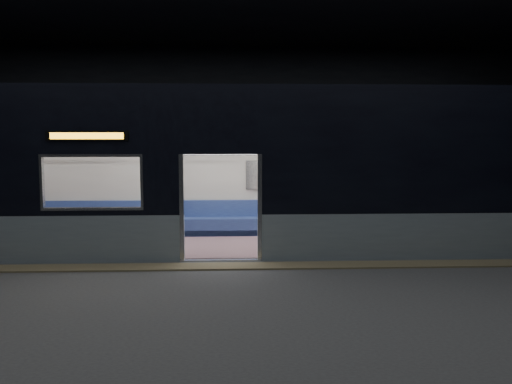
{
  "coord_description": "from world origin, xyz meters",
  "views": [
    {
      "loc": [
        0.2,
        -9.16,
        2.39
      ],
      "look_at": [
        0.73,
        2.3,
        1.2
      ],
      "focal_mm": 38.0,
      "sensor_mm": 36.0,
      "label": 1
    }
  ],
  "objects": [
    {
      "name": "station_floor",
      "position": [
        0.0,
        0.0,
        -0.01
      ],
      "size": [
        24.0,
        14.0,
        0.01
      ],
      "primitive_type": "cube",
      "color": "#47494C",
      "rests_on": "ground"
    },
    {
      "name": "station_envelope",
      "position": [
        0.0,
        0.0,
        3.66
      ],
      "size": [
        24.0,
        14.0,
        5.0
      ],
      "color": "black",
      "rests_on": "station_floor"
    },
    {
      "name": "tactile_strip",
      "position": [
        0.0,
        0.55,
        0.01
      ],
      "size": [
        22.8,
        0.5,
        0.03
      ],
      "primitive_type": "cube",
      "color": "#8C7F59",
      "rests_on": "station_floor"
    },
    {
      "name": "metro_car",
      "position": [
        -0.0,
        2.54,
        1.85
      ],
      "size": [
        18.0,
        3.04,
        3.35
      ],
      "color": "#91A3AD",
      "rests_on": "station_floor"
    },
    {
      "name": "transit_map",
      "position": [
        1.07,
        3.85,
        1.45
      ],
      "size": [
        0.93,
        0.03,
        0.61
      ],
      "primitive_type": "cube",
      "color": "white",
      "rests_on": "metro_car"
    },
    {
      "name": "passenger",
      "position": [
        2.25,
        3.55,
        0.82
      ],
      "size": [
        0.46,
        0.75,
        1.43
      ],
      "rotation": [
        0.0,
        0.0,
        -0.15
      ],
      "color": "black",
      "rests_on": "metro_car"
    },
    {
      "name": "handbag",
      "position": [
        2.24,
        3.31,
        0.69
      ],
      "size": [
        0.28,
        0.24,
        0.13
      ],
      "primitive_type": "cube",
      "rotation": [
        0.0,
        0.0,
        0.05
      ],
      "color": "black",
      "rests_on": "passenger"
    }
  ]
}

